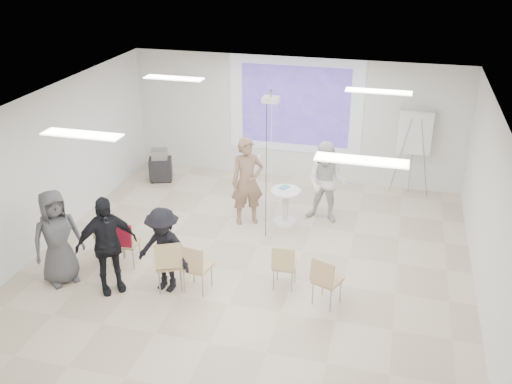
% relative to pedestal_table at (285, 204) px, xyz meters
% --- Properties ---
extents(floor, '(8.00, 9.00, 0.10)m').
position_rel_pedestal_table_xyz_m(floor, '(-0.31, -2.07, -0.49)').
color(floor, beige).
rests_on(floor, ground).
extents(ceiling, '(8.00, 9.00, 0.10)m').
position_rel_pedestal_table_xyz_m(ceiling, '(-0.31, -2.07, 2.61)').
color(ceiling, white).
rests_on(ceiling, wall_back).
extents(wall_back, '(8.00, 0.10, 3.00)m').
position_rel_pedestal_table_xyz_m(wall_back, '(-0.31, 2.48, 1.06)').
color(wall_back, silver).
rests_on(wall_back, floor).
extents(wall_left, '(0.10, 9.00, 3.00)m').
position_rel_pedestal_table_xyz_m(wall_left, '(-4.36, -2.07, 1.06)').
color(wall_left, silver).
rests_on(wall_left, floor).
extents(wall_right, '(0.10, 9.00, 3.00)m').
position_rel_pedestal_table_xyz_m(wall_right, '(3.74, -2.07, 1.06)').
color(wall_right, silver).
rests_on(wall_right, floor).
extents(projection_halo, '(3.20, 0.01, 2.30)m').
position_rel_pedestal_table_xyz_m(projection_halo, '(-0.31, 2.42, 1.41)').
color(projection_halo, silver).
rests_on(projection_halo, wall_back).
extents(projection_image, '(2.60, 0.01, 1.90)m').
position_rel_pedestal_table_xyz_m(projection_image, '(-0.31, 2.40, 1.41)').
color(projection_image, '#4A32AC').
rests_on(projection_image, wall_back).
extents(pedestal_table, '(0.83, 0.83, 0.78)m').
position_rel_pedestal_table_xyz_m(pedestal_table, '(0.00, 0.00, 0.00)').
color(pedestal_table, white).
rests_on(pedestal_table, floor).
extents(player_left, '(0.93, 0.82, 2.12)m').
position_rel_pedestal_table_xyz_m(player_left, '(-0.78, -0.16, 0.62)').
color(player_left, '#8E6D57').
rests_on(player_left, floor).
extents(player_right, '(1.03, 0.88, 1.94)m').
position_rel_pedestal_table_xyz_m(player_right, '(0.79, 0.33, 0.53)').
color(player_right, white).
rests_on(player_right, floor).
extents(controller_left, '(0.10, 0.14, 0.04)m').
position_rel_pedestal_table_xyz_m(controller_left, '(-0.60, 0.09, 0.96)').
color(controller_left, white).
rests_on(controller_left, player_left).
extents(controller_right, '(0.06, 0.12, 0.04)m').
position_rel_pedestal_table_xyz_m(controller_right, '(0.61, 0.58, 0.87)').
color(controller_right, white).
rests_on(controller_right, player_right).
extents(chair_far_left, '(0.52, 0.54, 0.86)m').
position_rel_pedestal_table_xyz_m(chair_far_left, '(-2.86, -2.33, 0.08)').
color(chair_far_left, tan).
rests_on(chair_far_left, floor).
extents(chair_left_mid, '(0.44, 0.47, 0.87)m').
position_rel_pedestal_table_xyz_m(chair_left_mid, '(-2.46, -2.40, 0.08)').
color(chair_left_mid, tan).
rests_on(chair_left_mid, floor).
extents(chair_left_inner, '(0.62, 0.64, 0.98)m').
position_rel_pedestal_table_xyz_m(chair_left_inner, '(-1.39, -2.93, 0.14)').
color(chair_left_inner, tan).
rests_on(chair_left_inner, floor).
extents(chair_center, '(0.48, 0.51, 0.92)m').
position_rel_pedestal_table_xyz_m(chair_center, '(-0.95, -2.86, 0.11)').
color(chair_center, tan).
rests_on(chair_center, floor).
extents(chair_right_inner, '(0.40, 0.43, 0.84)m').
position_rel_pedestal_table_xyz_m(chair_right_inner, '(0.48, -2.37, 0.06)').
color(chair_right_inner, tan).
rests_on(chair_right_inner, floor).
extents(chair_right_far, '(0.55, 0.56, 0.89)m').
position_rel_pedestal_table_xyz_m(chair_right_far, '(1.23, -2.69, 0.09)').
color(chair_right_far, tan).
rests_on(chair_right_far, floor).
extents(red_jacket, '(0.44, 0.13, 0.41)m').
position_rel_pedestal_table_xyz_m(red_jacket, '(-2.47, -2.55, 0.28)').
color(red_jacket, maroon).
rests_on(red_jacket, chair_left_mid).
extents(laptop, '(0.44, 0.39, 0.03)m').
position_rel_pedestal_table_xyz_m(laptop, '(-1.42, -2.83, 0.09)').
color(laptop, black).
rests_on(laptop, chair_left_inner).
extents(audience_left, '(1.34, 1.31, 2.01)m').
position_rel_pedestal_table_xyz_m(audience_left, '(-2.39, -3.15, 0.57)').
color(audience_left, black).
rests_on(audience_left, floor).
extents(audience_mid, '(1.23, 0.83, 1.74)m').
position_rel_pedestal_table_xyz_m(audience_mid, '(-1.48, -2.90, 0.44)').
color(audience_mid, black).
rests_on(audience_mid, floor).
extents(audience_outer, '(1.08, 1.13, 1.94)m').
position_rel_pedestal_table_xyz_m(audience_outer, '(-3.35, -3.12, 0.54)').
color(audience_outer, '#505054').
rests_on(audience_outer, floor).
extents(flipchart_easel, '(0.89, 0.67, 2.05)m').
position_rel_pedestal_table_xyz_m(flipchart_easel, '(2.49, 2.17, 1.08)').
color(flipchart_easel, gray).
rests_on(flipchart_easel, floor).
extents(av_cart, '(0.65, 0.58, 0.80)m').
position_rel_pedestal_table_xyz_m(av_cart, '(-3.43, 1.42, -0.06)').
color(av_cart, black).
rests_on(av_cart, floor).
extents(ceiling_projector, '(0.30, 0.25, 3.00)m').
position_rel_pedestal_table_xyz_m(ceiling_projector, '(-0.21, -0.57, 2.25)').
color(ceiling_projector, white).
rests_on(ceiling_projector, ceiling).
extents(fluor_panel_nw, '(1.20, 0.30, 0.02)m').
position_rel_pedestal_table_xyz_m(fluor_panel_nw, '(-2.31, -0.07, 2.53)').
color(fluor_panel_nw, white).
rests_on(fluor_panel_nw, ceiling).
extents(fluor_panel_ne, '(1.20, 0.30, 0.02)m').
position_rel_pedestal_table_xyz_m(fluor_panel_ne, '(1.69, -0.07, 2.53)').
color(fluor_panel_ne, white).
rests_on(fluor_panel_ne, ceiling).
extents(fluor_panel_sw, '(1.20, 0.30, 0.02)m').
position_rel_pedestal_table_xyz_m(fluor_panel_sw, '(-2.31, -3.57, 2.53)').
color(fluor_panel_sw, white).
rests_on(fluor_panel_sw, ceiling).
extents(fluor_panel_se, '(1.20, 0.30, 0.02)m').
position_rel_pedestal_table_xyz_m(fluor_panel_se, '(1.69, -3.57, 2.53)').
color(fluor_panel_se, white).
rests_on(fluor_panel_se, ceiling).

